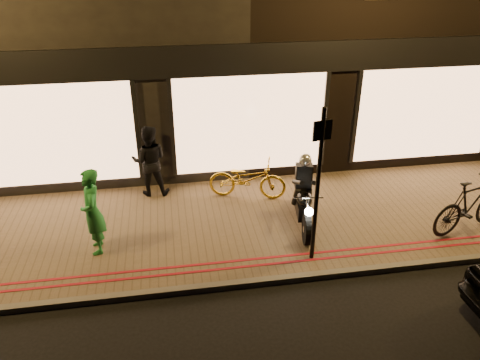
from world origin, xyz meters
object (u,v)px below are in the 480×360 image
person_green (93,212)px  motorcycle (303,199)px  sign_post (318,180)px  bicycle_gold (247,179)px

person_green → motorcycle: bearing=84.5°
sign_post → bicycle_gold: size_ratio=1.66×
sign_post → bicycle_gold: bearing=107.7°
bicycle_gold → person_green: 3.65m
motorcycle → sign_post: sign_post is taller
motorcycle → person_green: (-4.20, -0.25, 0.25)m
sign_post → person_green: 4.24m
motorcycle → sign_post: (-0.14, -1.16, 1.06)m
sign_post → bicycle_gold: 2.91m
motorcycle → sign_post: 1.58m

